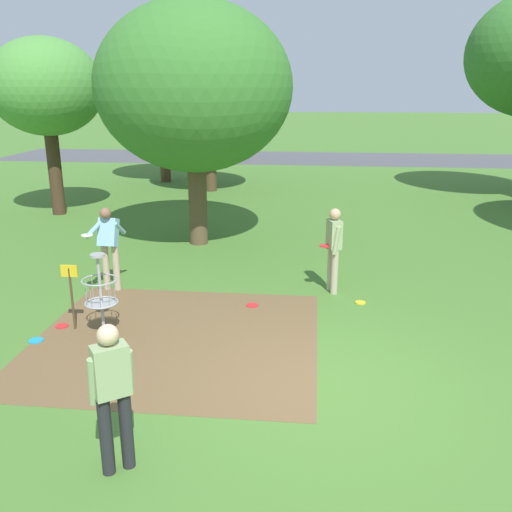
# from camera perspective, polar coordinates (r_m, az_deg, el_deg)

# --- Properties ---
(ground_plane) EXTENTS (160.00, 160.00, 0.00)m
(ground_plane) POSITION_cam_1_polar(r_m,az_deg,el_deg) (7.85, 6.40, -13.35)
(ground_plane) COLOR #47752D
(dirt_tee_pad) EXTENTS (4.60, 4.29, 0.01)m
(dirt_tee_pad) POSITION_cam_1_polar(r_m,az_deg,el_deg) (9.23, -8.24, -8.47)
(dirt_tee_pad) COLOR brown
(dirt_tee_pad) RESTS_ON ground
(disc_golf_basket) EXTENTS (0.98, 0.58, 1.39)m
(disc_golf_basket) POSITION_cam_1_polar(r_m,az_deg,el_deg) (9.43, -16.13, -3.47)
(disc_golf_basket) COLOR #9E9EA3
(disc_golf_basket) RESTS_ON ground
(player_foreground_watching) EXTENTS (0.53, 1.09, 1.71)m
(player_foreground_watching) POSITION_cam_1_polar(r_m,az_deg,el_deg) (11.31, -15.03, 1.32)
(player_foreground_watching) COLOR tan
(player_foreground_watching) RESTS_ON ground
(player_waiting_left) EXTENTS (0.44, 0.50, 1.71)m
(player_waiting_left) POSITION_cam_1_polar(r_m,az_deg,el_deg) (10.93, 8.03, 1.09)
(player_waiting_left) COLOR tan
(player_waiting_left) RESTS_ON ground
(player_waiting_right) EXTENTS (0.48, 0.45, 1.71)m
(player_waiting_right) POSITION_cam_1_polar(r_m,az_deg,el_deg) (6.04, -14.64, -13.31)
(player_waiting_right) COLOR #232328
(player_waiting_right) RESTS_ON ground
(frisbee_near_basket) EXTENTS (0.24, 0.24, 0.02)m
(frisbee_near_basket) POSITION_cam_1_polar(r_m,az_deg,el_deg) (9.74, -21.83, -8.12)
(frisbee_near_basket) COLOR #1E93DB
(frisbee_near_basket) RESTS_ON ground
(frisbee_by_tee) EXTENTS (0.20, 0.20, 0.02)m
(frisbee_by_tee) POSITION_cam_1_polar(r_m,az_deg,el_deg) (10.74, 10.75, -4.75)
(frisbee_by_tee) COLOR gold
(frisbee_by_tee) RESTS_ON ground
(frisbee_mid_grass) EXTENTS (0.23, 0.23, 0.02)m
(frisbee_mid_grass) POSITION_cam_1_polar(r_m,az_deg,el_deg) (10.42, -0.39, -5.13)
(frisbee_mid_grass) COLOR red
(frisbee_mid_grass) RESTS_ON ground
(frisbee_far_left) EXTENTS (0.22, 0.22, 0.02)m
(frisbee_far_left) POSITION_cam_1_polar(r_m,az_deg,el_deg) (10.14, -19.45, -6.86)
(frisbee_far_left) COLOR red
(frisbee_far_left) RESTS_ON ground
(tree_near_right) EXTENTS (4.23, 4.23, 6.12)m
(tree_near_right) POSITION_cam_1_polar(r_m,az_deg,el_deg) (23.93, -9.82, 17.82)
(tree_near_right) COLOR #4C3823
(tree_near_right) RESTS_ON ground
(tree_mid_left) EXTENTS (3.42, 3.42, 5.38)m
(tree_mid_left) POSITION_cam_1_polar(r_m,az_deg,el_deg) (18.50, -20.92, 15.94)
(tree_mid_left) COLOR #422D1E
(tree_mid_left) RESTS_ON ground
(tree_mid_center) EXTENTS (4.79, 4.79, 5.97)m
(tree_mid_center) POSITION_cam_1_polar(r_m,az_deg,el_deg) (14.02, -6.42, 16.92)
(tree_mid_center) COLOR brown
(tree_mid_center) RESTS_ON ground
(tree_far_left) EXTENTS (4.19, 4.19, 5.49)m
(tree_far_left) POSITION_cam_1_polar(r_m,az_deg,el_deg) (21.50, -4.93, 16.47)
(tree_far_left) COLOR #4C3823
(tree_far_left) RESTS_ON ground
(parking_lot_strip) EXTENTS (36.00, 6.00, 0.01)m
(parking_lot_strip) POSITION_cam_1_polar(r_m,az_deg,el_deg) (31.84, 6.41, 10.03)
(parking_lot_strip) COLOR #4C4C51
(parking_lot_strip) RESTS_ON ground
(parked_car_leftmost) EXTENTS (2.08, 4.25, 1.84)m
(parked_car_leftmost) POSITION_cam_1_polar(r_m,az_deg,el_deg) (31.92, -3.29, 11.79)
(parked_car_leftmost) COLOR silver
(parked_car_leftmost) RESTS_ON ground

